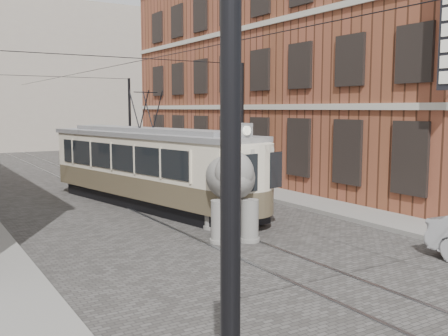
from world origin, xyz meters
TOP-DOWN VIEW (x-y plane):
  - ground at (0.00, 0.00)m, footprint 120.00×120.00m
  - tram_rails at (0.00, 0.00)m, footprint 1.54×80.00m
  - sidewalk_right at (6.00, 0.00)m, footprint 2.00×60.00m
  - brick_building at (11.00, 9.00)m, footprint 8.00×26.00m
  - distant_block at (0.00, 40.00)m, footprint 28.00×10.00m
  - catenary at (-0.20, 5.00)m, footprint 11.00×30.20m
  - tram at (0.16, 5.31)m, footprint 4.61×11.87m
  - elephant at (0.45, -0.48)m, footprint 4.13×5.21m

SIDE VIEW (x-z plane):
  - ground at x=0.00m, z-range 0.00..0.00m
  - tram_rails at x=0.00m, z-range 0.00..0.02m
  - sidewalk_right at x=6.00m, z-range 0.00..0.15m
  - elephant at x=0.45m, z-range 0.00..2.81m
  - tram at x=0.16m, z-range 0.00..4.61m
  - catenary at x=-0.20m, z-range 0.00..6.00m
  - brick_building at x=11.00m, z-range 0.00..12.00m
  - distant_block at x=0.00m, z-range 0.00..14.00m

